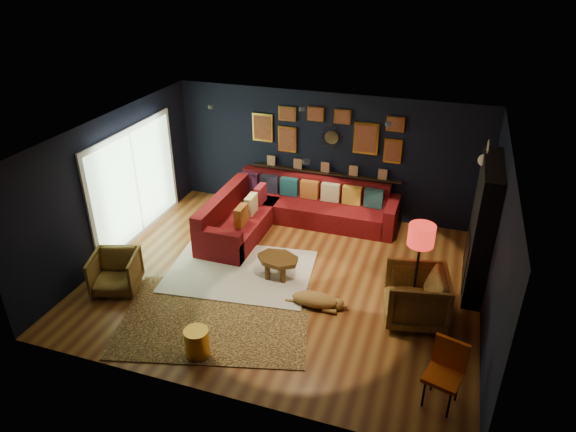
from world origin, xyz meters
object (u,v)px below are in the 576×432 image
(sectional, at_px, (284,212))
(orange_chair, at_px, (446,368))
(coffee_table, at_px, (278,261))
(pouf, at_px, (244,223))
(floor_lamp, at_px, (421,239))
(armchair_right, at_px, (416,294))
(gold_stool, at_px, (197,343))
(armchair_left, at_px, (115,271))
(dog, at_px, (315,297))

(sectional, relative_size, orange_chair, 3.78)
(coffee_table, xyz_separation_m, orange_chair, (2.88, -1.91, 0.19))
(pouf, bearing_deg, floor_lamp, -21.00)
(armchair_right, bearing_deg, gold_stool, -68.46)
(gold_stool, bearing_deg, coffee_table, 78.67)
(coffee_table, height_order, orange_chair, orange_chair)
(armchair_left, bearing_deg, floor_lamp, -4.32)
(pouf, height_order, dog, pouf)
(pouf, xyz_separation_m, floor_lamp, (3.50, -1.34, 1.02))
(sectional, height_order, armchair_left, sectional)
(armchair_left, bearing_deg, armchair_right, -8.47)
(orange_chair, bearing_deg, pouf, 157.09)
(floor_lamp, bearing_deg, sectional, 146.57)
(sectional, xyz_separation_m, dog, (1.33, -2.39, -0.15))
(sectional, bearing_deg, pouf, -143.10)
(pouf, xyz_separation_m, orange_chair, (4.07, -3.21, 0.33))
(pouf, relative_size, armchair_left, 0.70)
(pouf, distance_m, floor_lamp, 3.89)
(armchair_left, xyz_separation_m, orange_chair, (5.32, -0.73, 0.16))
(armchair_left, bearing_deg, gold_stool, -43.94)
(armchair_left, relative_size, dog, 0.73)
(gold_stool, bearing_deg, sectional, 91.04)
(armchair_left, distance_m, orange_chair, 5.37)
(pouf, bearing_deg, armchair_right, -25.51)
(coffee_table, xyz_separation_m, gold_stool, (-0.43, -2.17, -0.12))
(dog, bearing_deg, floor_lamp, 18.31)
(armchair_right, bearing_deg, armchair_left, -91.56)
(armchair_right, relative_size, dog, 0.91)
(armchair_left, relative_size, gold_stool, 1.72)
(sectional, relative_size, armchair_right, 3.68)
(armchair_right, bearing_deg, dog, -94.02)
(sectional, bearing_deg, dog, -60.85)
(armchair_right, xyz_separation_m, gold_stool, (-2.79, -1.77, -0.25))
(orange_chair, bearing_deg, gold_stool, -160.19)
(pouf, distance_m, gold_stool, 3.55)
(pouf, distance_m, dog, 2.76)
(orange_chair, bearing_deg, dog, 162.36)
(armchair_left, distance_m, gold_stool, 2.24)
(pouf, bearing_deg, sectional, 36.90)
(armchair_left, relative_size, armchair_right, 0.80)
(armchair_left, bearing_deg, pouf, 45.48)
(coffee_table, height_order, pouf, coffee_table)
(pouf, height_order, floor_lamp, floor_lamp)
(orange_chair, bearing_deg, sectional, 147.61)
(pouf, xyz_separation_m, gold_stool, (0.76, -3.47, 0.01))
(floor_lamp, bearing_deg, gold_stool, -142.27)
(coffee_table, distance_m, armchair_right, 2.40)
(sectional, bearing_deg, coffee_table, -74.42)
(orange_chair, relative_size, dog, 0.89)
(armchair_left, height_order, gold_stool, armchair_left)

